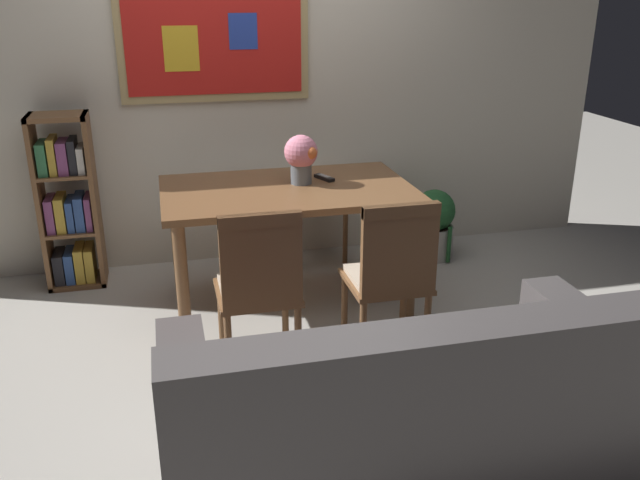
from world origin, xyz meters
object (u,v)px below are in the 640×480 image
bookshelf (69,207)px  potted_ivy (434,224)px  dining_table (287,203)px  leather_couch (404,420)px  dining_chair_far_right (314,183)px  flower_vase (301,156)px  dining_chair_near_left (259,281)px  dining_chair_near_right (391,270)px  tv_remote (324,178)px

bookshelf → potted_ivy: (2.48, -0.13, -0.28)m
dining_table → bookshelf: bearing=154.1°
dining_table → leather_couch: size_ratio=0.81×
dining_chair_far_right → bookshelf: bearing=-174.7°
bookshelf → flower_vase: bookshelf is taller
dining_table → dining_chair_near_left: bearing=-110.4°
dining_table → flower_vase: (0.10, 0.06, 0.27)m
dining_table → flower_vase: 0.29m
dining_chair_near_right → flower_vase: bearing=106.7°
dining_chair_near_left → bookshelf: size_ratio=0.81×
potted_ivy → dining_chair_near_left: bearing=-138.3°
dining_table → potted_ivy: bearing=23.5°
leather_couch → dining_table: bearing=93.8°
bookshelf → dining_chair_far_right: bearing=5.3°
dining_table → dining_chair_far_right: 0.87m
dining_chair_near_right → flower_vase: (-0.27, 0.88, 0.39)m
dining_chair_near_right → bookshelf: size_ratio=0.81×
bookshelf → potted_ivy: bearing=-3.0°
dining_chair_far_right → dining_chair_near_right: (0.02, -1.61, 0.00)m
flower_vase → dining_chair_far_right: bearing=71.5°
dining_table → flower_vase: size_ratio=5.00×
dining_chair_far_right → leather_couch: 2.52m
dining_table → bookshelf: (-1.31, 0.64, -0.13)m
dining_chair_near_right → potted_ivy: 1.58m
flower_vase → dining_table: bearing=-148.5°
dining_chair_far_right → flower_vase: size_ratio=3.11×
bookshelf → potted_ivy: size_ratio=2.23×
dining_table → potted_ivy: (1.17, 0.51, -0.40)m
dining_chair_near_right → flower_vase: flower_vase is taller
dining_table → dining_chair_near_right: size_ratio=1.61×
tv_remote → potted_ivy: bearing=23.3°
dining_chair_near_right → tv_remote: size_ratio=5.66×
dining_chair_far_right → bookshelf: (-1.66, -0.15, -0.01)m
dining_chair_near_right → flower_vase: 1.00m
tv_remote → flower_vase: bearing=-160.9°
leather_couch → dining_chair_near_right: bearing=74.1°
dining_chair_near_right → potted_ivy: bearing=58.9°
dining_table → tv_remote: (0.25, 0.11, 0.11)m
dining_chair_near_left → dining_chair_near_right: 0.66m
leather_couch → potted_ivy: (1.06, 2.22, -0.06)m
leather_couch → tv_remote: bearing=85.6°
dining_chair_near_right → tv_remote: (-0.11, 0.94, 0.23)m
dining_table → dining_chair_far_right: (0.35, 0.79, -0.12)m
dining_table → dining_chair_near_right: (0.37, -0.82, -0.12)m
leather_couch → bookshelf: (-1.42, 2.35, 0.22)m
dining_chair_near_left → leather_couch: (0.41, -0.91, -0.23)m
dining_chair_near_left → dining_chair_near_right: bearing=-2.1°
leather_couch → tv_remote: size_ratio=11.20×
tv_remote → dining_chair_near_left: bearing=-121.1°
flower_vase → tv_remote: size_ratio=1.82×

